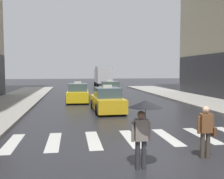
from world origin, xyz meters
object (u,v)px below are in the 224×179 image
object	(u,v)px
taxi_second	(78,94)
pedestrian_with_handbag	(206,129)
box_truck	(103,76)
pedestrian_with_umbrella	(144,116)
taxi_third	(110,90)
taxi_lead	(107,101)

from	to	relation	value
taxi_second	pedestrian_with_handbag	size ratio (longest dim) A/B	2.79
box_truck	pedestrian_with_umbrella	distance (m)	33.98
taxi_second	taxi_third	xyz separation A→B (m)	(3.43, 3.78, 0.00)
taxi_lead	taxi_third	bearing A→B (deg)	80.40
taxi_third	pedestrian_with_handbag	xyz separation A→B (m)	(0.19, -19.18, 0.21)
pedestrian_with_umbrella	taxi_second	bearing A→B (deg)	95.13
box_truck	pedestrian_with_handbag	size ratio (longest dim) A/B	4.58
taxi_second	taxi_third	bearing A→B (deg)	47.81
taxi_lead	box_truck	world-z (taller)	box_truck
taxi_lead	pedestrian_with_handbag	xyz separation A→B (m)	(1.79, -9.72, 0.21)
pedestrian_with_handbag	pedestrian_with_umbrella	bearing A→B (deg)	-165.28
taxi_lead	pedestrian_with_umbrella	world-z (taller)	pedestrian_with_umbrella
taxi_second	pedestrian_with_umbrella	size ratio (longest dim) A/B	2.37
pedestrian_with_umbrella	pedestrian_with_handbag	size ratio (longest dim) A/B	1.18
box_truck	pedestrian_with_handbag	world-z (taller)	box_truck
taxi_third	box_truck	xyz separation A→B (m)	(0.92, 14.10, 1.13)
taxi_lead	box_truck	size ratio (longest dim) A/B	0.61
taxi_second	pedestrian_with_umbrella	distance (m)	16.06
taxi_third	taxi_second	bearing A→B (deg)	-132.19
taxi_third	pedestrian_with_umbrella	size ratio (longest dim) A/B	2.34
taxi_third	pedestrian_with_handbag	world-z (taller)	taxi_third
taxi_second	box_truck	bearing A→B (deg)	76.33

